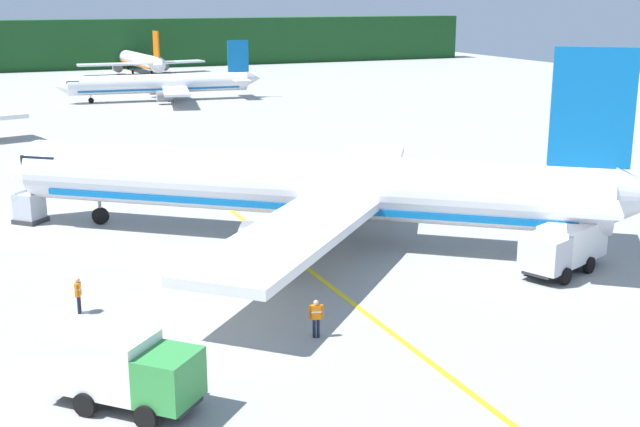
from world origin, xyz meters
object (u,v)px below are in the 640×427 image
at_px(cargo_container_near, 29,208).
at_px(service_truck_baggage, 121,367).
at_px(crew_loader_left, 316,315).
at_px(crew_marshaller, 78,292).
at_px(airliner_distant, 141,61).
at_px(airliner_foreground, 309,186).
at_px(service_truck_fuel, 564,246).
at_px(airliner_far_taxiway, 162,84).

bearing_deg(cargo_container_near, service_truck_baggage, -88.14).
bearing_deg(crew_loader_left, crew_marshaller, 142.22).
distance_m(airliner_distant, crew_loader_left, 133.14).
bearing_deg(service_truck_baggage, airliner_distant, 78.14).
bearing_deg(airliner_distant, airliner_foreground, -96.68).
height_order(airliner_foreground, service_truck_fuel, airliner_foreground).
xyz_separation_m(airliner_far_taxiway, service_truck_baggage, (-22.26, -90.26, -0.82)).
relative_size(airliner_far_taxiway, service_truck_fuel, 4.69).
bearing_deg(crew_loader_left, cargo_container_near, 111.47).
xyz_separation_m(airliner_distant, crew_marshaller, (-28.48, -124.64, -1.37)).
bearing_deg(airliner_distant, crew_marshaller, -102.87).
distance_m(service_truck_fuel, service_truck_baggage, 25.44).
height_order(airliner_foreground, airliner_far_taxiway, airliner_foreground).
relative_size(service_truck_fuel, crew_loader_left, 3.57).
bearing_deg(airliner_distant, service_truck_baggage, -101.86).
bearing_deg(airliner_foreground, crew_loader_left, -111.58).
distance_m(service_truck_fuel, cargo_container_near, 33.93).
distance_m(airliner_far_taxiway, service_truck_baggage, 92.97).
height_order(service_truck_baggage, crew_loader_left, service_truck_baggage).
relative_size(airliner_distant, service_truck_fuel, 4.77).
height_order(airliner_far_taxiway, airliner_distant, airliner_distant).
bearing_deg(airliner_foreground, cargo_container_near, 144.28).
bearing_deg(cargo_container_near, airliner_foreground, -35.72).
xyz_separation_m(airliner_foreground, crew_loader_left, (-5.55, -14.03, -2.36)).
bearing_deg(crew_loader_left, service_truck_fuel, 10.45).
height_order(airliner_far_taxiway, service_truck_fuel, airliner_far_taxiway).
distance_m(airliner_distant, cargo_container_near, 110.54).
height_order(airliner_foreground, airliner_distant, airliner_foreground).
bearing_deg(airliner_foreground, crew_marshaller, -154.71).
xyz_separation_m(airliner_foreground, airliner_distant, (13.79, 117.70, -0.98)).
relative_size(crew_marshaller, crew_loader_left, 1.01).
bearing_deg(cargo_container_near, service_truck_fuel, -40.88).
bearing_deg(service_truck_baggage, service_truck_fuel, 13.49).
bearing_deg(service_truck_fuel, airliner_far_taxiway, 91.68).
bearing_deg(airliner_far_taxiway, service_truck_fuel, -88.32).
relative_size(service_truck_fuel, crew_marshaller, 3.54).
bearing_deg(crew_marshaller, airliner_distant, 77.13).
bearing_deg(service_truck_baggage, crew_marshaller, 91.02).
xyz_separation_m(airliner_distant, cargo_container_near, (-29.21, -106.61, -1.40)).
bearing_deg(crew_loader_left, airliner_far_taxiway, 81.33).
height_order(service_truck_baggage, cargo_container_near, service_truck_baggage).
distance_m(cargo_container_near, crew_loader_left, 26.99).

